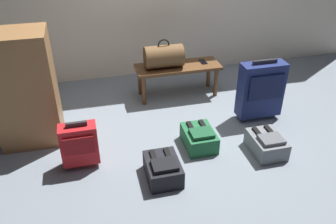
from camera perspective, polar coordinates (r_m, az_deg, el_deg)
The scene contains 10 objects.
ground_plane at distance 3.61m, azimuth 4.37°, elevation -3.46°, with size 6.60×6.60×0.00m, color slate.
bench at distance 4.17m, azimuth 1.63°, elevation 6.85°, with size 1.00×0.36×0.39m.
duffel_bag_brown at distance 4.05m, azimuth -0.71°, elevation 9.06°, with size 0.44×0.26×0.34m.
cell_phone at distance 4.26m, azimuth 5.74°, elevation 8.17°, with size 0.07×0.14×0.01m.
suitcase_upright_navy at distance 3.81m, azimuth 14.92°, elevation 3.60°, with size 0.47×0.21×0.68m.
suitcase_small_red at distance 3.15m, azimuth -14.26°, elevation -5.06°, with size 0.32×0.19×0.46m.
backpack_dark at distance 3.02m, azimuth -0.83°, elevation -9.27°, with size 0.28×0.38×0.21m.
backpack_grey at distance 3.42m, azimuth 15.78°, elevation -5.02°, with size 0.28×0.38×0.21m.
backpack_green at distance 3.39m, azimuth 5.09°, elevation -4.20°, with size 0.28×0.38×0.21m.
side_cabinet at distance 3.51m, azimuth -22.37°, elevation 3.44°, with size 0.56×0.44×1.10m.
Camera 1 is at (-0.98, -2.80, 2.06)m, focal length 37.36 mm.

